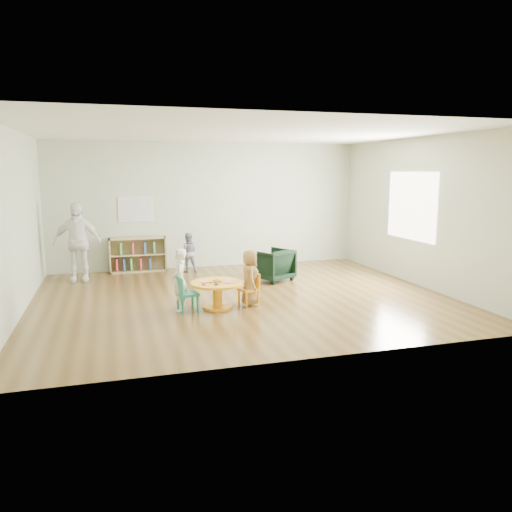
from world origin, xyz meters
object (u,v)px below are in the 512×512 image
(child_left, at_px, (180,280))
(adult_caretaker, at_px, (77,242))
(kid_chair_right, at_px, (250,288))
(toddler, at_px, (188,252))
(child_right, at_px, (250,278))
(activity_table, at_px, (217,290))
(armchair, at_px, (273,265))
(kid_chair_left, at_px, (185,293))
(bookshelf, at_px, (137,255))

(child_left, bearing_deg, adult_caretaker, -140.69)
(kid_chair_right, height_order, toddler, toddler)
(child_left, xyz_separation_m, adult_caretaker, (-1.65, 2.72, 0.29))
(child_right, xyz_separation_m, adult_caretaker, (-2.79, 2.71, 0.32))
(child_left, bearing_deg, activity_table, 95.40)
(armchair, bearing_deg, toddler, -69.71)
(kid_chair_left, height_order, bookshelf, bookshelf)
(bookshelf, relative_size, child_left, 1.22)
(child_left, distance_m, child_right, 1.15)
(activity_table, xyz_separation_m, adult_caretaker, (-2.24, 2.74, 0.49))
(bookshelf, distance_m, child_left, 3.41)
(adult_caretaker, bearing_deg, child_right, -39.82)
(kid_chair_left, distance_m, bookshelf, 3.52)
(kid_chair_left, relative_size, child_left, 0.57)
(activity_table, relative_size, child_right, 0.93)
(kid_chair_left, xyz_separation_m, armchair, (2.01, 1.77, 0.02))
(adult_caretaker, bearing_deg, child_left, -54.40)
(bookshelf, xyz_separation_m, child_left, (0.47, -3.38, 0.13))
(kid_chair_right, height_order, child_left, child_left)
(bookshelf, relative_size, toddler, 1.40)
(activity_table, relative_size, bookshelf, 0.71)
(toddler, bearing_deg, kid_chair_left, 88.96)
(activity_table, xyz_separation_m, toddler, (-0.00, 3.03, 0.13))
(activity_table, height_order, toddler, toddler)
(kid_chair_right, xyz_separation_m, bookshelf, (-1.62, 3.37, 0.08))
(armchair, height_order, child_left, child_left)
(child_left, bearing_deg, child_right, 98.26)
(kid_chair_left, distance_m, child_right, 1.10)
(activity_table, xyz_separation_m, child_right, (0.55, 0.03, 0.16))
(kid_chair_right, height_order, bookshelf, bookshelf)
(activity_table, bearing_deg, kid_chair_left, -171.84)
(kid_chair_left, bearing_deg, armchair, 121.07)
(armchair, relative_size, child_right, 0.76)
(kid_chair_right, bearing_deg, armchair, -46.56)
(kid_chair_left, bearing_deg, child_left, -158.94)
(kid_chair_left, bearing_deg, child_right, 85.46)
(bookshelf, distance_m, toddler, 1.13)
(kid_chair_left, xyz_separation_m, bookshelf, (-0.53, 3.48, 0.06))
(bookshelf, xyz_separation_m, child_right, (1.61, -3.38, 0.09))
(child_right, bearing_deg, bookshelf, 34.43)
(child_left, distance_m, adult_caretaker, 3.19)
(adult_caretaker, bearing_deg, kid_chair_right, -39.74)
(child_left, bearing_deg, armchair, 136.77)
(kid_chair_left, distance_m, adult_caretaker, 3.33)
(bookshelf, relative_size, adult_caretaker, 0.77)
(armchair, relative_size, toddler, 0.82)
(activity_table, xyz_separation_m, kid_chair_right, (0.56, 0.03, -0.01))
(toddler, bearing_deg, kid_chair_right, 109.20)
(kid_chair_left, relative_size, armchair, 0.80)
(bookshelf, bearing_deg, toddler, -19.63)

